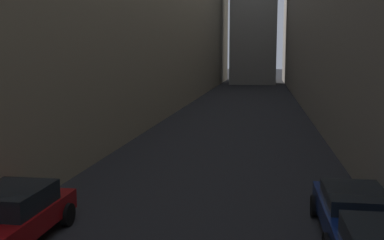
% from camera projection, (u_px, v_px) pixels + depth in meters
% --- Properties ---
extents(ground_plane, '(264.00, 264.00, 0.00)m').
position_uv_depth(ground_plane, '(240.00, 113.00, 39.56)').
color(ground_plane, '#232326').
extents(building_block_left, '(15.51, 108.00, 19.46)m').
position_uv_depth(building_block_left, '(96.00, 1.00, 42.20)').
color(building_block_left, gray).
rests_on(building_block_left, ground).
extents(parked_car_left_third, '(2.03, 4.36, 1.45)m').
position_uv_depth(parked_car_left_third, '(10.00, 215.00, 11.92)').
color(parked_car_left_third, maroon).
rests_on(parked_car_left_third, ground).
extents(parked_car_right_far, '(1.89, 4.49, 1.35)m').
position_uv_depth(parked_car_right_far, '(354.00, 211.00, 12.35)').
color(parked_car_right_far, navy).
rests_on(parked_car_right_far, ground).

